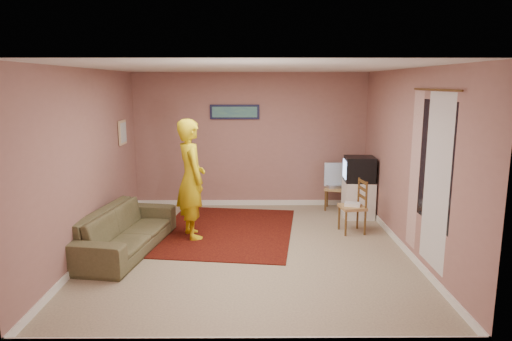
{
  "coord_description": "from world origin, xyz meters",
  "views": [
    {
      "loc": [
        0.06,
        -6.31,
        2.4
      ],
      "look_at": [
        0.1,
        0.6,
        1.07
      ],
      "focal_mm": 32.0,
      "sensor_mm": 36.0,
      "label": 1
    }
  ],
  "objects_px": {
    "crt_tv": "(359,169)",
    "sofa": "(125,230)",
    "person": "(191,179)",
    "tv_cabinet": "(358,199)",
    "chair_b": "(353,201)",
    "chair_a": "(335,183)"
  },
  "relations": [
    {
      "from": "person",
      "to": "crt_tv",
      "type": "bearing_deg",
      "value": -93.76
    },
    {
      "from": "chair_b",
      "to": "chair_a",
      "type": "bearing_deg",
      "value": 173.73
    },
    {
      "from": "chair_b",
      "to": "person",
      "type": "height_order",
      "value": "person"
    },
    {
      "from": "crt_tv",
      "to": "sofa",
      "type": "bearing_deg",
      "value": -152.63
    },
    {
      "from": "tv_cabinet",
      "to": "person",
      "type": "bearing_deg",
      "value": -159.75
    },
    {
      "from": "tv_cabinet",
      "to": "crt_tv",
      "type": "bearing_deg",
      "value": 176.45
    },
    {
      "from": "tv_cabinet",
      "to": "chair_b",
      "type": "distance_m",
      "value": 0.92
    },
    {
      "from": "sofa",
      "to": "person",
      "type": "height_order",
      "value": "person"
    },
    {
      "from": "crt_tv",
      "to": "chair_b",
      "type": "relative_size",
      "value": 1.17
    },
    {
      "from": "chair_b",
      "to": "person",
      "type": "distance_m",
      "value": 2.61
    },
    {
      "from": "tv_cabinet",
      "to": "chair_b",
      "type": "relative_size",
      "value": 1.4
    },
    {
      "from": "chair_b",
      "to": "crt_tv",
      "type": "bearing_deg",
      "value": 153.78
    },
    {
      "from": "chair_b",
      "to": "person",
      "type": "xyz_separation_m",
      "value": [
        -2.57,
        -0.2,
        0.4
      ]
    },
    {
      "from": "chair_a",
      "to": "sofa",
      "type": "height_order",
      "value": "chair_a"
    },
    {
      "from": "crt_tv",
      "to": "chair_b",
      "type": "bearing_deg",
      "value": -104.95
    },
    {
      "from": "crt_tv",
      "to": "tv_cabinet",
      "type": "bearing_deg",
      "value": -0.0
    },
    {
      "from": "crt_tv",
      "to": "sofa",
      "type": "height_order",
      "value": "crt_tv"
    },
    {
      "from": "chair_b",
      "to": "sofa",
      "type": "distance_m",
      "value": 3.56
    },
    {
      "from": "chair_a",
      "to": "person",
      "type": "height_order",
      "value": "person"
    },
    {
      "from": "sofa",
      "to": "crt_tv",
      "type": "bearing_deg",
      "value": -56.98
    },
    {
      "from": "tv_cabinet",
      "to": "sofa",
      "type": "relative_size",
      "value": 0.32
    },
    {
      "from": "sofa",
      "to": "chair_a",
      "type": "bearing_deg",
      "value": -48.42
    }
  ]
}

